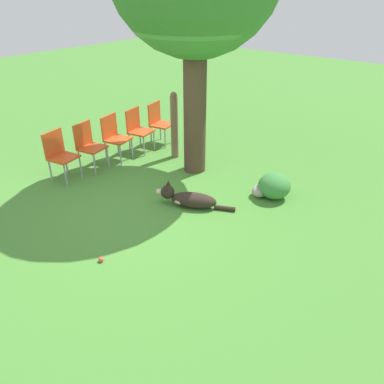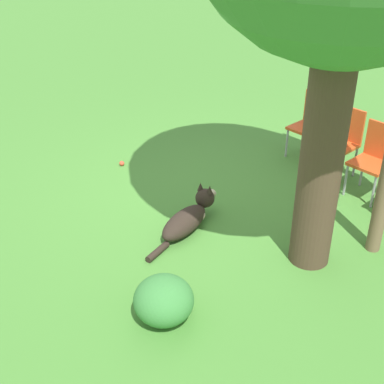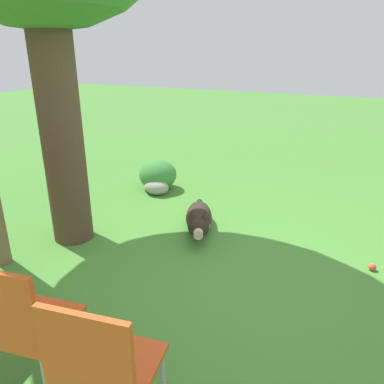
{
  "view_description": "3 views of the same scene",
  "coord_description": "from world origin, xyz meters",
  "px_view_note": "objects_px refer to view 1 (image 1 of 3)",
  "views": [
    {
      "loc": [
        3.88,
        -3.65,
        3.14
      ],
      "look_at": [
        0.74,
        0.29,
        0.32
      ],
      "focal_mm": 35.0,
      "sensor_mm": 36.0,
      "label": 1
    },
    {
      "loc": [
        3.21,
        4.58,
        3.36
      ],
      "look_at": [
        0.6,
        0.36,
        0.46
      ],
      "focal_mm": 50.0,
      "sensor_mm": 36.0,
      "label": 2
    },
    {
      "loc": [
        -2.75,
        -1.31,
        1.89
      ],
      "look_at": [
        0.59,
        0.4,
        0.46
      ],
      "focal_mm": 35.0,
      "sensor_mm": 36.0,
      "label": 3
    }
  ],
  "objects_px": {
    "fence_post": "(174,125)",
    "red_chair_4": "(159,121)",
    "red_chair_1": "(88,143)",
    "red_chair_0": "(59,153)",
    "red_chair_3": "(138,127)",
    "tennis_ball": "(101,259)",
    "red_chair_2": "(114,135)",
    "dog": "(188,199)"
  },
  "relations": [
    {
      "from": "tennis_ball",
      "to": "red_chair_3",
      "type": "bearing_deg",
      "value": 127.83
    },
    {
      "from": "fence_post",
      "to": "tennis_ball",
      "type": "height_order",
      "value": "fence_post"
    },
    {
      "from": "dog",
      "to": "tennis_ball",
      "type": "bearing_deg",
      "value": 64.1
    },
    {
      "from": "red_chair_4",
      "to": "tennis_ball",
      "type": "distance_m",
      "value": 4.16
    },
    {
      "from": "red_chair_1",
      "to": "fence_post",
      "type": "bearing_deg",
      "value": 47.31
    },
    {
      "from": "fence_post",
      "to": "red_chair_1",
      "type": "height_order",
      "value": "fence_post"
    },
    {
      "from": "dog",
      "to": "red_chair_4",
      "type": "xyz_separation_m",
      "value": [
        -2.22,
        1.72,
        0.38
      ]
    },
    {
      "from": "red_chair_3",
      "to": "red_chair_4",
      "type": "relative_size",
      "value": 1.0
    },
    {
      "from": "red_chair_1",
      "to": "tennis_ball",
      "type": "distance_m",
      "value": 2.93
    },
    {
      "from": "red_chair_0",
      "to": "red_chair_3",
      "type": "xyz_separation_m",
      "value": [
        0.13,
        1.79,
        0.0
      ]
    },
    {
      "from": "red_chair_0",
      "to": "red_chair_4",
      "type": "height_order",
      "value": "same"
    },
    {
      "from": "red_chair_1",
      "to": "red_chair_2",
      "type": "distance_m",
      "value": 0.6
    },
    {
      "from": "red_chair_1",
      "to": "red_chair_2",
      "type": "relative_size",
      "value": 1.0
    },
    {
      "from": "dog",
      "to": "red_chair_2",
      "type": "bearing_deg",
      "value": -38.32
    },
    {
      "from": "fence_post",
      "to": "red_chair_1",
      "type": "bearing_deg",
      "value": -122.22
    },
    {
      "from": "red_chair_4",
      "to": "tennis_ball",
      "type": "bearing_deg",
      "value": -68.21
    },
    {
      "from": "red_chair_0",
      "to": "red_chair_4",
      "type": "xyz_separation_m",
      "value": [
        0.17,
        2.39,
        0.0
      ]
    },
    {
      "from": "red_chair_2",
      "to": "red_chair_4",
      "type": "xyz_separation_m",
      "value": [
        0.09,
        1.2,
        0.0
      ]
    },
    {
      "from": "red_chair_1",
      "to": "red_chair_3",
      "type": "bearing_deg",
      "value": 75.38
    },
    {
      "from": "red_chair_0",
      "to": "red_chair_2",
      "type": "bearing_deg",
      "value": 75.38
    },
    {
      "from": "dog",
      "to": "fence_post",
      "type": "bearing_deg",
      "value": -68.57
    },
    {
      "from": "red_chair_3",
      "to": "tennis_ball",
      "type": "relative_size",
      "value": 13.23
    },
    {
      "from": "fence_post",
      "to": "red_chair_3",
      "type": "bearing_deg",
      "value": -164.13
    },
    {
      "from": "red_chair_4",
      "to": "tennis_ball",
      "type": "height_order",
      "value": "red_chair_4"
    },
    {
      "from": "dog",
      "to": "red_chair_1",
      "type": "distance_m",
      "value": 2.38
    },
    {
      "from": "dog",
      "to": "red_chair_0",
      "type": "height_order",
      "value": "red_chair_0"
    },
    {
      "from": "red_chair_0",
      "to": "tennis_ball",
      "type": "bearing_deg",
      "value": -35.31
    },
    {
      "from": "tennis_ball",
      "to": "red_chair_0",
      "type": "bearing_deg",
      "value": 155.16
    },
    {
      "from": "dog",
      "to": "fence_post",
      "type": "xyz_separation_m",
      "value": [
        -1.45,
        1.35,
        0.54
      ]
    },
    {
      "from": "red_chair_0",
      "to": "red_chair_3",
      "type": "height_order",
      "value": "same"
    },
    {
      "from": "fence_post",
      "to": "red_chair_0",
      "type": "distance_m",
      "value": 2.24
    },
    {
      "from": "red_chair_3",
      "to": "tennis_ball",
      "type": "height_order",
      "value": "red_chair_3"
    },
    {
      "from": "fence_post",
      "to": "red_chair_0",
      "type": "bearing_deg",
      "value": -114.97
    },
    {
      "from": "fence_post",
      "to": "red_chair_4",
      "type": "relative_size",
      "value": 1.49
    },
    {
      "from": "dog",
      "to": "tennis_ball",
      "type": "relative_size",
      "value": 17.49
    },
    {
      "from": "red_chair_1",
      "to": "red_chair_3",
      "type": "xyz_separation_m",
      "value": [
        0.09,
        1.2,
        0.0
      ]
    },
    {
      "from": "red_chair_3",
      "to": "red_chair_4",
      "type": "distance_m",
      "value": 0.6
    },
    {
      "from": "dog",
      "to": "red_chair_3",
      "type": "relative_size",
      "value": 1.32
    },
    {
      "from": "red_chair_1",
      "to": "dog",
      "type": "bearing_deg",
      "value": -8.68
    },
    {
      "from": "red_chair_1",
      "to": "red_chair_0",
      "type": "bearing_deg",
      "value": -104.62
    },
    {
      "from": "red_chair_0",
      "to": "red_chair_3",
      "type": "distance_m",
      "value": 1.8
    },
    {
      "from": "red_chair_0",
      "to": "tennis_ball",
      "type": "height_order",
      "value": "red_chair_0"
    }
  ]
}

